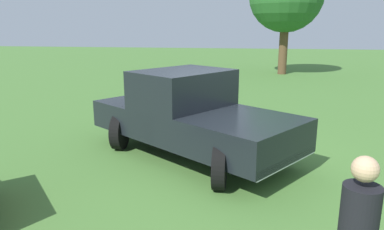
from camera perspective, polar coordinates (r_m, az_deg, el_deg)
The scene contains 3 objects.
ground_plane at distance 7.56m, azimuth 5.48°, elevation -7.23°, with size 80.00×80.00×0.00m, color #477533.
pickup_truck at distance 7.63m, azimuth -0.63°, elevation 0.48°, with size 4.28×4.91×1.82m.
traffic_cone at distance 11.67m, azimuth -6.41°, elevation 1.73°, with size 0.32×0.32×0.55m, color orange.
Camera 1 is at (-7.04, -0.42, 2.71)m, focal length 33.56 mm.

